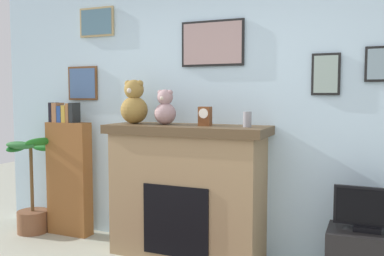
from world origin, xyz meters
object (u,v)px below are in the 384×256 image
at_px(fireplace, 187,190).
at_px(teddy_bear_brown, 165,109).
at_px(teddy_bear_cream, 134,104).
at_px(television, 368,211).
at_px(bookshelf, 69,174).
at_px(candle_jar, 247,119).
at_px(mantel_clock, 205,116).
at_px(potted_plant, 32,197).

relative_size(fireplace, teddy_bear_brown, 4.59).
bearing_deg(teddy_bear_cream, television, -0.69).
relative_size(fireplace, bookshelf, 1.06).
relative_size(fireplace, candle_jar, 11.31).
bearing_deg(television, mantel_clock, 178.97).
xyz_separation_m(fireplace, teddy_bear_cream, (-0.54, -0.02, 0.79)).
bearing_deg(candle_jar, bookshelf, 177.78).
bearing_deg(television, teddy_bear_brown, 179.17).
xyz_separation_m(bookshelf, teddy_bear_brown, (1.18, -0.08, 0.71)).
bearing_deg(mantel_clock, television, -1.03).
bearing_deg(fireplace, candle_jar, -1.80).
distance_m(fireplace, teddy_bear_cream, 0.96).
height_order(potted_plant, teddy_bear_brown, teddy_bear_brown).
bearing_deg(bookshelf, television, -1.98).
bearing_deg(teddy_bear_brown, bookshelf, 176.31).
height_order(candle_jar, teddy_bear_cream, teddy_bear_cream).
xyz_separation_m(teddy_bear_cream, teddy_bear_brown, (0.33, 0.00, -0.04)).
xyz_separation_m(television, candle_jar, (-0.96, 0.03, 0.68)).
bearing_deg(candle_jar, teddy_bear_cream, -179.97).
bearing_deg(television, bookshelf, 178.02).
xyz_separation_m(bookshelf, potted_plant, (-0.40, -0.12, -0.26)).
distance_m(mantel_clock, teddy_bear_cream, 0.73).
distance_m(potted_plant, candle_jar, 2.52).
relative_size(television, candle_jar, 3.78).
xyz_separation_m(fireplace, candle_jar, (0.56, -0.02, 0.66)).
relative_size(bookshelf, candle_jar, 10.67).
bearing_deg(bookshelf, mantel_clock, -2.80).
xyz_separation_m(television, mantel_clock, (-1.35, 0.02, 0.70)).
xyz_separation_m(television, teddy_bear_cream, (-2.07, 0.02, 0.80)).
height_order(teddy_bear_cream, teddy_bear_brown, teddy_bear_cream).
distance_m(potted_plant, television, 3.33).
bearing_deg(teddy_bear_cream, fireplace, 1.92).
bearing_deg(mantel_clock, teddy_bear_brown, 179.87).
height_order(bookshelf, television, bookshelf).
distance_m(potted_plant, mantel_clock, 2.18).
distance_m(candle_jar, teddy_bear_brown, 0.78).
xyz_separation_m(fireplace, television, (1.53, -0.04, -0.01)).
relative_size(fireplace, potted_plant, 1.44).
bearing_deg(mantel_clock, bookshelf, 177.20).
height_order(fireplace, teddy_bear_cream, teddy_bear_cream).
bearing_deg(potted_plant, teddy_bear_brown, 1.72).
bearing_deg(teddy_bear_brown, mantel_clock, -0.13).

